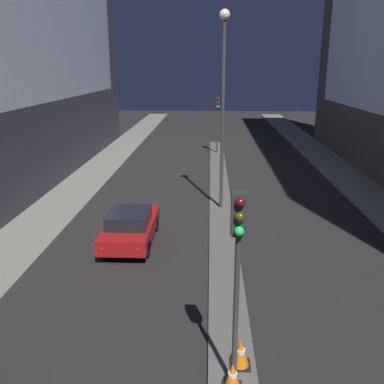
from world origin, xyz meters
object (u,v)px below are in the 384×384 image
at_px(street_lamp, 223,84).
at_px(traffic_cone_far, 240,353).
at_px(traffic_light_near, 238,250).
at_px(car_left_lane, 131,226).
at_px(traffic_light_mid, 218,112).
at_px(traffic_cone_near, 233,376).

distance_m(street_lamp, traffic_cone_far, 13.35).
height_order(traffic_light_near, street_lamp, street_lamp).
distance_m(traffic_light_near, car_left_lane, 9.43).
distance_m(traffic_light_mid, traffic_cone_near, 27.38).
bearing_deg(traffic_light_mid, car_left_lane, -101.35).
distance_m(traffic_light_near, traffic_cone_far, 3.07).
bearing_deg(traffic_light_near, traffic_light_mid, 90.00).
relative_size(street_lamp, car_left_lane, 2.14).
distance_m(traffic_light_mid, traffic_cone_far, 26.61).
bearing_deg(car_left_lane, traffic_cone_near, -65.50).
bearing_deg(traffic_light_near, traffic_cone_far, 74.58).
distance_m(street_lamp, car_left_lane, 8.06).
bearing_deg(traffic_cone_near, traffic_light_near, 64.73).
height_order(street_lamp, traffic_cone_near, street_lamp).
bearing_deg(traffic_light_near, car_left_lane, 114.87).
height_order(traffic_cone_far, car_left_lane, car_left_lane).
relative_size(traffic_light_near, traffic_light_mid, 1.00).
xyz_separation_m(street_lamp, car_left_lane, (-3.80, -4.54, -5.47)).
bearing_deg(traffic_light_near, street_lamp, 90.00).
xyz_separation_m(traffic_light_mid, car_left_lane, (-3.80, -18.94, -2.69)).
xyz_separation_m(traffic_light_mid, street_lamp, (0.00, -14.40, 2.78)).
distance_m(traffic_light_mid, street_lamp, 14.67).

